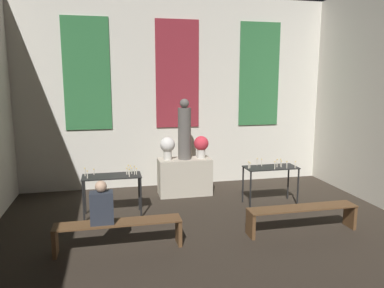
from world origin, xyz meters
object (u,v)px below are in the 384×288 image
(flower_vase_left, at_px, (168,146))
(pew_back_right, at_px, (302,214))
(candle_rack_right, at_px, (271,172))
(person_seated, at_px, (102,205))
(pew_back_left, at_px, (119,229))
(statue, at_px, (184,131))
(candle_rack_left, at_px, (112,181))
(altar, at_px, (185,177))
(flower_vase_right, at_px, (201,145))

(flower_vase_left, distance_m, pew_back_right, 3.41)
(candle_rack_right, xyz_separation_m, person_seated, (-3.54, -1.54, 0.04))
(candle_rack_right, bearing_deg, flower_vase_left, 152.51)
(pew_back_left, relative_size, pew_back_right, 1.00)
(flower_vase_left, bearing_deg, pew_back_left, -114.74)
(flower_vase_left, xyz_separation_m, pew_back_left, (-1.21, -2.62, -0.83))
(flower_vase_left, distance_m, pew_back_left, 3.01)
(statue, height_order, person_seated, statue)
(candle_rack_left, distance_m, pew_back_right, 3.65)
(statue, relative_size, candle_rack_right, 1.23)
(candle_rack_left, relative_size, pew_back_right, 0.57)
(flower_vase_left, distance_m, candle_rack_left, 1.74)
(altar, distance_m, pew_back_left, 3.08)
(altar, xyz_separation_m, candle_rack_left, (-1.68, -1.08, 0.29))
(statue, bearing_deg, flower_vase_right, 0.00)
(pew_back_left, bearing_deg, statue, 58.47)
(pew_back_left, height_order, pew_back_right, same)
(statue, bearing_deg, flower_vase_left, 180.00)
(pew_back_right, xyz_separation_m, person_seated, (-3.47, -0.00, 0.42))
(candle_rack_right, bearing_deg, flower_vase_right, 139.82)
(flower_vase_left, height_order, pew_back_left, flower_vase_left)
(candle_rack_left, xyz_separation_m, candle_rack_right, (3.37, -0.00, 0.00))
(statue, distance_m, pew_back_left, 3.29)
(altar, distance_m, flower_vase_left, 0.84)
(altar, relative_size, pew_back_right, 0.61)
(altar, xyz_separation_m, pew_back_left, (-1.61, -2.62, -0.09))
(flower_vase_right, bearing_deg, altar, 180.00)
(flower_vase_left, xyz_separation_m, pew_back_right, (2.01, -2.62, -0.83))
(altar, bearing_deg, statue, -90.00)
(altar, xyz_separation_m, flower_vase_left, (-0.40, -0.00, 0.74))
(statue, bearing_deg, pew_back_right, -58.47)
(statue, height_order, candle_rack_left, statue)
(flower_vase_left, xyz_separation_m, candle_rack_right, (2.09, -1.09, -0.45))
(flower_vase_right, distance_m, candle_rack_left, 2.39)
(statue, distance_m, flower_vase_right, 0.52)
(statue, relative_size, flower_vase_left, 2.66)
(flower_vase_right, bearing_deg, candle_rack_left, -152.50)
(statue, height_order, pew_back_left, statue)
(altar, distance_m, candle_rack_left, 2.02)
(flower_vase_right, height_order, person_seated, flower_vase_right)
(statue, height_order, flower_vase_left, statue)
(flower_vase_right, relative_size, candle_rack_left, 0.46)
(flower_vase_left, xyz_separation_m, person_seated, (-1.46, -2.62, -0.41))
(candle_rack_left, relative_size, person_seated, 1.65)
(altar, height_order, person_seated, person_seated)
(flower_vase_right, xyz_separation_m, person_seated, (-2.26, -2.62, -0.41))
(candle_rack_left, distance_m, candle_rack_right, 3.37)
(candle_rack_left, distance_m, person_seated, 1.55)
(statue, distance_m, candle_rack_right, 2.16)
(flower_vase_right, distance_m, candle_rack_right, 1.74)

